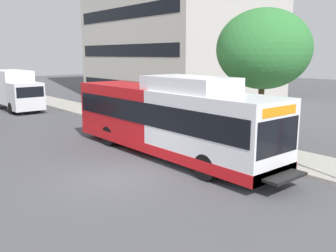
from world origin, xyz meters
TOP-DOWN VIEW (x-y plane):
  - ground_plane at (0.00, 8.00)m, footprint 120.00×120.00m
  - sidewalk_curb at (7.00, 6.00)m, footprint 3.00×56.00m
  - transit_bus at (3.54, 1.16)m, footprint 2.58×12.25m
  - street_tree_near_stop at (7.76, -0.76)m, footprint 4.40×4.40m
  - box_truck_background at (2.83, 20.19)m, footprint 2.32×7.01m
  - lattice_comm_tower at (19.11, 34.69)m, footprint 1.10×1.10m

SIDE VIEW (x-z plane):
  - ground_plane at x=0.00m, z-range 0.00..0.00m
  - sidewalk_curb at x=7.00m, z-range 0.00..0.14m
  - transit_bus at x=3.54m, z-range -0.12..3.53m
  - box_truck_background at x=2.83m, z-range 0.12..3.37m
  - street_tree_near_stop at x=7.76m, z-range 1.52..8.05m
  - lattice_comm_tower at x=19.11m, z-range -4.63..22.79m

